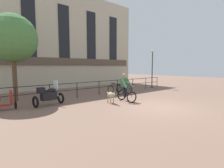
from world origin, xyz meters
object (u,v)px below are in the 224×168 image
object	(u,v)px
parked_bicycle_mid_left	(124,89)
street_lamp	(152,66)
dog	(111,95)
parked_bicycle_near_lamp	(116,90)
parked_scooter	(0,101)
parked_motorcycle	(48,95)
cyclist_with_bike	(125,89)

from	to	relation	value
parked_bicycle_mid_left	street_lamp	xyz separation A→B (m)	(4.82, 0.78, 1.79)
parked_bicycle_mid_left	dog	bearing A→B (deg)	28.11
parked_bicycle_near_lamp	parked_scooter	world-z (taller)	parked_scooter
parked_bicycle_near_lamp	parked_bicycle_mid_left	bearing A→B (deg)	175.42
parked_bicycle_mid_left	parked_scooter	size ratio (longest dim) A/B	0.90
dog	parked_motorcycle	bearing A→B (deg)	161.51
parked_scooter	parked_motorcycle	bearing A→B (deg)	-95.72
cyclist_with_bike	parked_bicycle_near_lamp	world-z (taller)	cyclist_with_bike
parked_scooter	cyclist_with_bike	bearing A→B (deg)	-105.70
parked_motorcycle	parked_bicycle_mid_left	size ratio (longest dim) A/B	1.42
parked_motorcycle	parked_scooter	distance (m)	2.22
dog	parked_bicycle_near_lamp	size ratio (longest dim) A/B	0.83
cyclist_with_bike	dog	distance (m)	1.18
dog	parked_motorcycle	world-z (taller)	parked_motorcycle
cyclist_with_bike	parked_bicycle_near_lamp	bearing A→B (deg)	74.68
parked_motorcycle	street_lamp	bearing A→B (deg)	-90.87
parked_motorcycle	parked_bicycle_mid_left	bearing A→B (deg)	-93.33
parked_scooter	dog	bearing A→B (deg)	-109.27
dog	street_lamp	bearing A→B (deg)	34.18
parked_bicycle_near_lamp	parked_bicycle_mid_left	distance (m)	0.89
cyclist_with_bike	parked_motorcycle	distance (m)	4.47
parked_bicycle_mid_left	street_lamp	world-z (taller)	street_lamp
parked_motorcycle	parked_bicycle_near_lamp	world-z (taller)	parked_motorcycle
parked_bicycle_mid_left	parked_motorcycle	bearing A→B (deg)	-2.25
cyclist_with_bike	street_lamp	size ratio (longest dim) A/B	0.45
parked_bicycle_mid_left	cyclist_with_bike	bearing A→B (deg)	40.51
dog	parked_scooter	world-z (taller)	parked_scooter
parked_bicycle_mid_left	parked_bicycle_near_lamp	bearing A→B (deg)	-5.89
cyclist_with_bike	parked_bicycle_mid_left	bearing A→B (deg)	60.42
dog	parked_scooter	size ratio (longest dim) A/B	0.74
parked_motorcycle	parked_bicycle_near_lamp	size ratio (longest dim) A/B	1.43
dog	parked_bicycle_near_lamp	world-z (taller)	parked_bicycle_near_lamp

